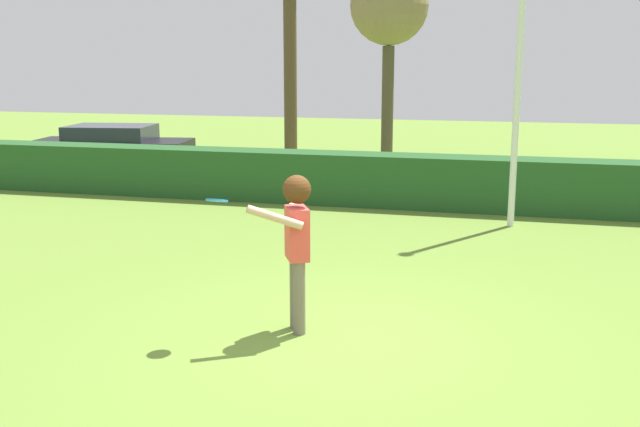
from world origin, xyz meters
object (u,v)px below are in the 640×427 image
at_px(parked_car_black, 112,146).
at_px(willow_tree, 389,9).
at_px(frisbee, 217,200).
at_px(person, 296,235).
at_px(lamppost, 520,46).

distance_m(parked_car_black, willow_tree, 8.39).
distance_m(frisbee, willow_tree, 13.61).
relative_size(person, lamppost, 0.30).
xyz_separation_m(parked_car_black, willow_tree, (7.12, 2.56, 3.63)).
height_order(frisbee, parked_car_black, frisbee).
xyz_separation_m(frisbee, lamppost, (3.06, 6.49, 1.71)).
relative_size(person, parked_car_black, 0.40).
xyz_separation_m(frisbee, willow_tree, (-0.40, 13.31, 2.79)).
height_order(person, willow_tree, willow_tree).
bearing_deg(person, willow_tree, 95.17).
height_order(frisbee, lamppost, lamppost).
bearing_deg(parked_car_black, person, -51.44).
bearing_deg(lamppost, parked_car_black, 158.04).
bearing_deg(frisbee, lamppost, 64.72).
relative_size(parked_car_black, willow_tree, 0.80).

